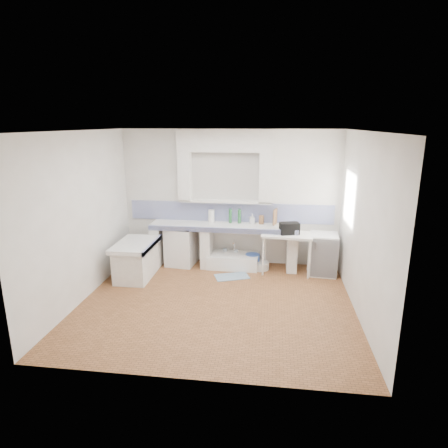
# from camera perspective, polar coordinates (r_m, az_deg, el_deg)

# --- Properties ---
(floor) EXTENTS (4.50, 4.50, 0.00)m
(floor) POSITION_cam_1_polar(r_m,az_deg,el_deg) (6.53, -1.15, -11.65)
(floor) COLOR brown
(floor) RESTS_ON ground
(ceiling) EXTENTS (4.50, 4.50, 0.00)m
(ceiling) POSITION_cam_1_polar(r_m,az_deg,el_deg) (5.84, -1.30, 13.74)
(ceiling) COLOR white
(ceiling) RESTS_ON ground
(wall_back) EXTENTS (4.50, 0.00, 4.50)m
(wall_back) POSITION_cam_1_polar(r_m,az_deg,el_deg) (7.97, 0.93, 3.92)
(wall_back) COLOR white
(wall_back) RESTS_ON ground
(wall_front) EXTENTS (4.50, 0.00, 4.50)m
(wall_front) POSITION_cam_1_polar(r_m,az_deg,el_deg) (4.16, -5.36, -6.55)
(wall_front) COLOR white
(wall_front) RESTS_ON ground
(wall_left) EXTENTS (0.00, 4.50, 4.50)m
(wall_left) POSITION_cam_1_polar(r_m,az_deg,el_deg) (6.74, -20.49, 0.93)
(wall_left) COLOR white
(wall_left) RESTS_ON ground
(wall_right) EXTENTS (0.00, 4.50, 4.50)m
(wall_right) POSITION_cam_1_polar(r_m,az_deg,el_deg) (6.13, 20.07, -0.37)
(wall_right) COLOR white
(wall_right) RESTS_ON ground
(alcove_mass) EXTENTS (1.90, 0.25, 0.45)m
(alcove_mass) POSITION_cam_1_polar(r_m,az_deg,el_deg) (7.72, 0.10, 12.36)
(alcove_mass) COLOR white
(alcove_mass) RESTS_ON ground
(window_frame) EXTENTS (0.35, 0.86, 1.06)m
(window_frame) POSITION_cam_1_polar(r_m,az_deg,el_deg) (7.26, 19.59, 3.58)
(window_frame) COLOR #351E11
(window_frame) RESTS_ON ground
(lace_valance) EXTENTS (0.01, 0.84, 0.24)m
(lace_valance) POSITION_cam_1_polar(r_m,az_deg,el_deg) (7.18, 18.71, 6.61)
(lace_valance) COLOR white
(lace_valance) RESTS_ON ground
(counter_slab) EXTENTS (3.00, 0.60, 0.08)m
(counter_slab) POSITION_cam_1_polar(r_m,az_deg,el_deg) (7.81, -0.07, -0.37)
(counter_slab) COLOR white
(counter_slab) RESTS_ON ground
(counter_lip) EXTENTS (3.00, 0.04, 0.10)m
(counter_lip) POSITION_cam_1_polar(r_m,az_deg,el_deg) (7.55, -0.34, -0.92)
(counter_lip) COLOR navy
(counter_lip) RESTS_ON ground
(counter_pier_left) EXTENTS (0.20, 0.55, 0.82)m
(counter_pier_left) POSITION_cam_1_polar(r_m,az_deg,el_deg) (8.24, -9.78, -3.05)
(counter_pier_left) COLOR white
(counter_pier_left) RESTS_ON ground
(counter_pier_mid) EXTENTS (0.20, 0.55, 0.82)m
(counter_pier_mid) POSITION_cam_1_polar(r_m,az_deg,el_deg) (8.00, -2.56, -3.39)
(counter_pier_mid) COLOR white
(counter_pier_mid) RESTS_ON ground
(counter_pier_right) EXTENTS (0.20, 0.55, 0.82)m
(counter_pier_right) POSITION_cam_1_polar(r_m,az_deg,el_deg) (7.90, 10.08, -3.86)
(counter_pier_right) COLOR white
(counter_pier_right) RESTS_ON ground
(peninsula_top) EXTENTS (0.70, 1.10, 0.08)m
(peninsula_top) POSITION_cam_1_polar(r_m,az_deg,el_deg) (7.50, -13.10, -3.01)
(peninsula_top) COLOR white
(peninsula_top) RESTS_ON ground
(peninsula_base) EXTENTS (0.60, 1.00, 0.62)m
(peninsula_base) POSITION_cam_1_polar(r_m,az_deg,el_deg) (7.62, -12.95, -5.52)
(peninsula_base) COLOR white
(peninsula_base) RESTS_ON ground
(peninsula_lip) EXTENTS (0.04, 1.10, 0.10)m
(peninsula_lip) POSITION_cam_1_polar(r_m,az_deg,el_deg) (7.40, -10.70, -3.14)
(peninsula_lip) COLOR navy
(peninsula_lip) RESTS_ON ground
(backsplash) EXTENTS (4.27, 0.03, 0.40)m
(backsplash) POSITION_cam_1_polar(r_m,az_deg,el_deg) (8.02, 0.91, 1.80)
(backsplash) COLOR navy
(backsplash) RESTS_ON ground
(stove) EXTENTS (0.62, 0.61, 0.80)m
(stove) POSITION_cam_1_polar(r_m,az_deg,el_deg) (8.10, -6.45, -3.32)
(stove) COLOR white
(stove) RESTS_ON ground
(sink) EXTENTS (1.04, 0.58, 0.25)m
(sink) POSITION_cam_1_polar(r_m,az_deg,el_deg) (7.99, 1.37, -5.58)
(sink) COLOR white
(sink) RESTS_ON ground
(side_table) EXTENTS (1.01, 0.61, 0.04)m
(side_table) POSITION_cam_1_polar(r_m,az_deg,el_deg) (7.70, 9.28, -4.35)
(side_table) COLOR white
(side_table) RESTS_ON ground
(fridge) EXTENTS (0.57, 0.57, 0.82)m
(fridge) POSITION_cam_1_polar(r_m,az_deg,el_deg) (7.80, 14.55, -4.37)
(fridge) COLOR white
(fridge) RESTS_ON ground
(bucket_red) EXTENTS (0.29, 0.29, 0.26)m
(bucket_red) POSITION_cam_1_polar(r_m,az_deg,el_deg) (7.95, -0.01, -5.63)
(bucket_red) COLOR red
(bucket_red) RESTS_ON ground
(bucket_orange) EXTENTS (0.35, 0.35, 0.26)m
(bucket_orange) POSITION_cam_1_polar(r_m,az_deg,el_deg) (7.89, 0.93, -5.77)
(bucket_orange) COLOR orange
(bucket_orange) RESTS_ON ground
(bucket_blue) EXTENTS (0.33, 0.33, 0.28)m
(bucket_blue) POSITION_cam_1_polar(r_m,az_deg,el_deg) (7.99, 4.26, -5.50)
(bucket_blue) COLOR blue
(bucket_blue) RESTS_ON ground
(basin_white) EXTENTS (0.43, 0.43, 0.15)m
(basin_white) POSITION_cam_1_polar(r_m,az_deg,el_deg) (7.93, 5.36, -6.17)
(basin_white) COLOR white
(basin_white) RESTS_ON ground
(water_bottle_a) EXTENTS (0.09, 0.09, 0.33)m
(water_bottle_a) POSITION_cam_1_polar(r_m,az_deg,el_deg) (8.16, 0.15, -4.80)
(water_bottle_a) COLOR silver
(water_bottle_a) RESTS_ON ground
(water_bottle_b) EXTENTS (0.09, 0.09, 0.32)m
(water_bottle_b) POSITION_cam_1_polar(r_m,az_deg,el_deg) (8.12, 1.80, -4.94)
(water_bottle_b) COLOR silver
(water_bottle_b) RESTS_ON ground
(black_bag) EXTENTS (0.41, 0.30, 0.23)m
(black_bag) POSITION_cam_1_polar(r_m,az_deg,el_deg) (7.53, 9.74, -0.64)
(black_bag) COLOR black
(black_bag) RESTS_ON side_table
(green_bottle_a) EXTENTS (0.07, 0.07, 0.30)m
(green_bottle_a) POSITION_cam_1_polar(r_m,az_deg,el_deg) (7.90, 0.95, 1.21)
(green_bottle_a) COLOR #266833
(green_bottle_a) RESTS_ON counter_slab
(green_bottle_b) EXTENTS (0.07, 0.07, 0.29)m
(green_bottle_b) POSITION_cam_1_polar(r_m,az_deg,el_deg) (7.88, 2.31, 1.16)
(green_bottle_b) COLOR #266833
(green_bottle_b) RESTS_ON counter_slab
(knife_block) EXTENTS (0.10, 0.09, 0.18)m
(knife_block) POSITION_cam_1_polar(r_m,az_deg,el_deg) (7.87, 5.61, 0.64)
(knife_block) COLOR brown
(knife_block) RESTS_ON counter_slab
(cutting_board) EXTENTS (0.09, 0.23, 0.32)m
(cutting_board) POSITION_cam_1_polar(r_m,az_deg,el_deg) (7.85, 7.63, 1.07)
(cutting_board) COLOR brown
(cutting_board) RESTS_ON counter_slab
(paper_towel) EXTENTS (0.17, 0.17, 0.27)m
(paper_towel) POSITION_cam_1_polar(r_m,az_deg,el_deg) (7.95, -1.90, 1.18)
(paper_towel) COLOR white
(paper_towel) RESTS_ON counter_slab
(soap_bottle) EXTENTS (0.11, 0.11, 0.21)m
(soap_bottle) POSITION_cam_1_polar(r_m,az_deg,el_deg) (7.87, 4.21, 0.78)
(soap_bottle) COLOR white
(soap_bottle) RESTS_ON counter_slab
(rug) EXTENTS (0.74, 0.58, 0.01)m
(rug) POSITION_cam_1_polar(r_m,az_deg,el_deg) (7.53, 1.18, -7.84)
(rug) COLOR teal
(rug) RESTS_ON ground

